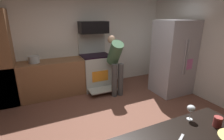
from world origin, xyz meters
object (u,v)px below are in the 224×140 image
object	(u,v)px
oven_range	(96,70)
microwave	(93,27)
refrigerator	(173,58)
wine_glass_far	(191,109)
mug_coffee	(218,122)
person_cook	(116,61)
stock_pot	(34,59)

from	to	relation	value
oven_range	microwave	world-z (taller)	microwave
microwave	refrigerator	xyz separation A→B (m)	(1.72, -1.17, -0.73)
oven_range	wine_glass_far	bearing A→B (deg)	-90.95
mug_coffee	wine_glass_far	bearing A→B (deg)	126.57
person_cook	mug_coffee	distance (m)	2.78
oven_range	person_cook	bearing A→B (deg)	-61.35
microwave	stock_pot	size ratio (longest dim) A/B	2.98
wine_glass_far	mug_coffee	xyz separation A→B (m)	(0.15, -0.20, -0.07)
mug_coffee	stock_pot	xyz separation A→B (m)	(-1.61, 3.37, 0.03)
oven_range	stock_pot	world-z (taller)	oven_range
person_cook	mug_coffee	bearing A→B (deg)	-94.55
oven_range	wine_glass_far	distance (m)	3.20
microwave	refrigerator	world-z (taller)	refrigerator
microwave	mug_coffee	world-z (taller)	microwave
refrigerator	oven_range	bearing A→B (deg)	147.79
refrigerator	stock_pot	xyz separation A→B (m)	(-3.23, 1.09, 0.05)
wine_glass_far	mug_coffee	bearing A→B (deg)	-53.43
wine_glass_far	mug_coffee	size ratio (longest dim) A/B	1.59
oven_range	wine_glass_far	size ratio (longest dim) A/B	8.96
oven_range	microwave	xyz separation A→B (m)	(-0.00, 0.09, 1.16)
person_cook	wine_glass_far	world-z (taller)	person_cook
oven_range	refrigerator	distance (m)	2.07
microwave	mug_coffee	distance (m)	3.52
person_cook	oven_range	bearing A→B (deg)	118.65
oven_range	person_cook	world-z (taller)	oven_range
refrigerator	stock_pot	bearing A→B (deg)	161.28
mug_coffee	microwave	bearing A→B (deg)	91.62
refrigerator	wine_glass_far	size ratio (longest dim) A/B	11.04
stock_pot	mug_coffee	bearing A→B (deg)	-64.43
person_cook	wine_glass_far	bearing A→B (deg)	-98.20
mug_coffee	refrigerator	bearing A→B (deg)	54.58
person_cook	wine_glass_far	distance (m)	2.60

